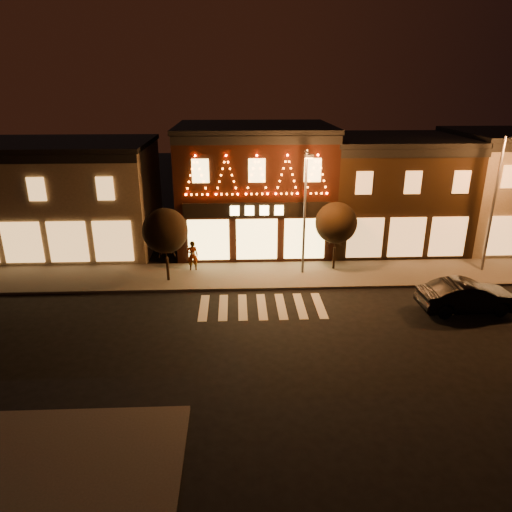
{
  "coord_description": "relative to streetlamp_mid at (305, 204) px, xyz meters",
  "views": [
    {
      "loc": [
        -1.26,
        -17.86,
        10.98
      ],
      "look_at": [
        -0.31,
        4.0,
        2.81
      ],
      "focal_mm": 32.97,
      "sensor_mm": 36.0,
      "label": 1
    }
  ],
  "objects": [
    {
      "name": "ground",
      "position": [
        -2.67,
        -8.01,
        -4.43
      ],
      "size": [
        120.0,
        120.0,
        0.0
      ],
      "primitive_type": "plane",
      "color": "black",
      "rests_on": "ground"
    },
    {
      "name": "streetlamp_mid",
      "position": [
        0.0,
        0.0,
        0.0
      ],
      "size": [
        0.47,
        1.67,
        7.29
      ],
      "rotation": [
        0.0,
        0.0,
        0.07
      ],
      "color": "#59595E",
      "rests_on": "sidewalk_far"
    },
    {
      "name": "building_left",
      "position": [
        -15.67,
        5.99,
        -0.77
      ],
      "size": [
        12.2,
        8.28,
        7.3
      ],
      "color": "#706550",
      "rests_on": "ground"
    },
    {
      "name": "dark_sedan",
      "position": [
        7.65,
        -4.91,
        -3.63
      ],
      "size": [
        4.93,
        1.91,
        1.6
      ],
      "primitive_type": "imported",
      "rotation": [
        0.0,
        0.0,
        1.61
      ],
      "color": "black",
      "rests_on": "ground"
    },
    {
      "name": "sidewalk_far",
      "position": [
        -0.67,
        -0.01,
        -4.35
      ],
      "size": [
        44.0,
        4.0,
        0.15
      ],
      "primitive_type": "cube",
      "color": "#47423D",
      "rests_on": "ground"
    },
    {
      "name": "sidewalk_near",
      "position": [
        -9.17,
        -15.51,
        -4.35
      ],
      "size": [
        7.0,
        7.0,
        0.15
      ],
      "primitive_type": "cube",
      "color": "#47423D",
      "rests_on": "ground"
    },
    {
      "name": "pedestrian",
      "position": [
        -6.61,
        0.9,
        -3.36
      ],
      "size": [
        0.71,
        0.5,
        1.85
      ],
      "primitive_type": "imported",
      "rotation": [
        0.0,
        0.0,
        3.23
      ],
      "color": "gray",
      "rests_on": "sidewalk_far"
    },
    {
      "name": "streetlamp_right",
      "position": [
        11.08,
        -0.1,
        0.4
      ],
      "size": [
        0.62,
        1.83,
        7.98
      ],
      "rotation": [
        0.0,
        0.0,
        -0.17
      ],
      "color": "#59595E",
      "rests_on": "sidewalk_far"
    },
    {
      "name": "tree_left",
      "position": [
        -7.91,
        -0.62,
        -1.3
      ],
      "size": [
        2.55,
        2.55,
        4.26
      ],
      "rotation": [
        0.0,
        0.0,
        0.15
      ],
      "color": "black",
      "rests_on": "sidewalk_far"
    },
    {
      "name": "tree_right",
      "position": [
        2.0,
        0.75,
        -1.37
      ],
      "size": [
        2.49,
        2.49,
        4.16
      ],
      "rotation": [
        0.0,
        0.0,
        -0.24
      ],
      "color": "black",
      "rests_on": "sidewalk_far"
    },
    {
      "name": "building_pulp",
      "position": [
        -2.67,
        5.97,
        -0.26
      ],
      "size": [
        10.2,
        8.34,
        8.3
      ],
      "color": "#32140B",
      "rests_on": "ground"
    },
    {
      "name": "building_right_a",
      "position": [
        6.83,
        5.99,
        -0.67
      ],
      "size": [
        9.2,
        8.28,
        7.5
      ],
      "color": "#372313",
      "rests_on": "ground"
    }
  ]
}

